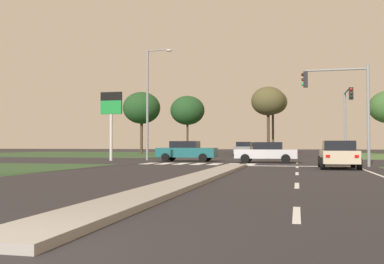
# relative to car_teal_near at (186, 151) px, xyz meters

# --- Properties ---
(ground_plane) EXTENTS (200.00, 200.00, 0.00)m
(ground_plane) POSITION_rel_car_teal_near_xyz_m (4.89, 0.65, -0.80)
(ground_plane) COLOR #282628
(grass_verge_far_left) EXTENTS (35.00, 35.00, 0.01)m
(grass_verge_far_left) POSITION_rel_car_teal_near_xyz_m (-20.61, 25.15, -0.80)
(grass_verge_far_left) COLOR #2D4C28
(grass_verge_far_left) RESTS_ON ground
(median_island_near) EXTENTS (1.20, 22.00, 0.14)m
(median_island_near) POSITION_rel_car_teal_near_xyz_m (4.89, -18.35, -0.73)
(median_island_near) COLOR gray
(median_island_near) RESTS_ON ground
(median_island_far) EXTENTS (1.20, 36.00, 0.14)m
(median_island_far) POSITION_rel_car_teal_near_xyz_m (4.89, 25.65, -0.73)
(median_island_far) COLOR gray
(median_island_far) RESTS_ON ground
(lane_dash_near) EXTENTS (0.14, 2.00, 0.01)m
(lane_dash_near) POSITION_rel_car_teal_near_xyz_m (8.39, -25.50, -0.80)
(lane_dash_near) COLOR silver
(lane_dash_near) RESTS_ON ground
(lane_dash_second) EXTENTS (0.14, 2.00, 0.01)m
(lane_dash_second) POSITION_rel_car_teal_near_xyz_m (8.39, -19.50, -0.80)
(lane_dash_second) COLOR silver
(lane_dash_second) RESTS_ON ground
(lane_dash_third) EXTENTS (0.14, 2.00, 0.01)m
(lane_dash_third) POSITION_rel_car_teal_near_xyz_m (8.39, -13.50, -0.80)
(lane_dash_third) COLOR silver
(lane_dash_third) RESTS_ON ground
(lane_dash_fourth) EXTENTS (0.14, 2.00, 0.01)m
(lane_dash_fourth) POSITION_rel_car_teal_near_xyz_m (8.39, -7.50, -0.80)
(lane_dash_fourth) COLOR silver
(lane_dash_fourth) RESTS_ON ground
(lane_dash_fifth) EXTENTS (0.14, 2.00, 0.01)m
(lane_dash_fifth) POSITION_rel_car_teal_near_xyz_m (8.39, -1.50, -0.80)
(lane_dash_fifth) COLOR silver
(lane_dash_fifth) RESTS_ON ground
(stop_bar_near) EXTENTS (6.40, 0.50, 0.01)m
(stop_bar_near) POSITION_rel_car_teal_near_xyz_m (8.69, -6.35, -0.80)
(stop_bar_near) COLOR silver
(stop_bar_near) RESTS_ON ground
(crosswalk_bar_near) EXTENTS (0.70, 2.80, 0.01)m
(crosswalk_bar_near) POSITION_rel_car_teal_near_xyz_m (-1.51, -4.55, -0.80)
(crosswalk_bar_near) COLOR silver
(crosswalk_bar_near) RESTS_ON ground
(crosswalk_bar_second) EXTENTS (0.70, 2.80, 0.01)m
(crosswalk_bar_second) POSITION_rel_car_teal_near_xyz_m (-0.36, -4.55, -0.80)
(crosswalk_bar_second) COLOR silver
(crosswalk_bar_second) RESTS_ON ground
(crosswalk_bar_third) EXTENTS (0.70, 2.80, 0.01)m
(crosswalk_bar_third) POSITION_rel_car_teal_near_xyz_m (0.79, -4.55, -0.80)
(crosswalk_bar_third) COLOR silver
(crosswalk_bar_third) RESTS_ON ground
(crosswalk_bar_fourth) EXTENTS (0.70, 2.80, 0.01)m
(crosswalk_bar_fourth) POSITION_rel_car_teal_near_xyz_m (1.94, -4.55, -0.80)
(crosswalk_bar_fourth) COLOR silver
(crosswalk_bar_fourth) RESTS_ON ground
(crosswalk_bar_fifth) EXTENTS (0.70, 2.80, 0.01)m
(crosswalk_bar_fifth) POSITION_rel_car_teal_near_xyz_m (3.09, -4.55, -0.80)
(crosswalk_bar_fifth) COLOR silver
(crosswalk_bar_fifth) RESTS_ON ground
(crosswalk_bar_sixth) EXTENTS (0.70, 2.80, 0.01)m
(crosswalk_bar_sixth) POSITION_rel_car_teal_near_xyz_m (4.24, -4.55, -0.80)
(crosswalk_bar_sixth) COLOR silver
(crosswalk_bar_sixth) RESTS_ON ground
(crosswalk_bar_seventh) EXTENTS (0.70, 2.80, 0.01)m
(crosswalk_bar_seventh) POSITION_rel_car_teal_near_xyz_m (5.39, -4.55, -0.80)
(crosswalk_bar_seventh) COLOR silver
(crosswalk_bar_seventh) RESTS_ON ground
(car_teal_near) EXTENTS (4.62, 2.05, 1.57)m
(car_teal_near) POSITION_rel_car_teal_near_xyz_m (0.00, 0.00, 0.00)
(car_teal_near) COLOR #19565B
(car_teal_near) RESTS_ON ground
(car_grey_second) EXTENTS (2.01, 4.23, 1.62)m
(car_grey_second) POSITION_rel_car_teal_near_xyz_m (2.62, 16.07, 0.02)
(car_grey_second) COLOR slate
(car_grey_second) RESTS_ON ground
(car_beige_third) EXTENTS (2.01, 4.22, 1.50)m
(car_beige_third) POSITION_rel_car_teal_near_xyz_m (10.56, -8.59, -0.04)
(car_beige_third) COLOR #BCAD8E
(car_beige_third) RESTS_ON ground
(car_maroon_fourth) EXTENTS (1.96, 4.45, 1.59)m
(car_maroon_fourth) POSITION_rel_car_teal_near_xyz_m (2.51, 21.94, 0.01)
(car_maroon_fourth) COLOR maroon
(car_maroon_fourth) RESTS_ON ground
(car_silver_fifth) EXTENTS (4.41, 2.02, 1.47)m
(car_silver_fifth) POSITION_rel_car_teal_near_xyz_m (6.26, -1.46, -0.05)
(car_silver_fifth) COLOR #B7B7BC
(car_silver_fifth) RESTS_ON ground
(car_white_sixth) EXTENTS (2.08, 4.58, 1.60)m
(car_white_sixth) POSITION_rel_car_teal_near_xyz_m (2.55, 33.08, 0.01)
(car_white_sixth) COLOR silver
(car_white_sixth) RESTS_ON ground
(traffic_signal_far_right) EXTENTS (0.32, 5.02, 6.03)m
(traffic_signal_far_right) POSITION_rel_car_teal_near_xyz_m (12.49, 5.50, 3.35)
(traffic_signal_far_right) COLOR gray
(traffic_signal_far_right) RESTS_ON ground
(traffic_signal_near_right) EXTENTS (3.91, 0.32, 6.02)m
(traffic_signal_near_right) POSITION_rel_car_teal_near_xyz_m (11.16, -5.95, 3.27)
(traffic_signal_near_right) COLOR gray
(traffic_signal_near_right) RESTS_ON ground
(street_lamp_second) EXTENTS (2.36, 0.56, 9.27)m
(street_lamp_second) POSITION_rel_car_teal_near_xyz_m (-3.63, 1.77, 4.38)
(street_lamp_second) COLOR gray
(street_lamp_second) RESTS_ON ground
(fuel_price_totem) EXTENTS (1.80, 0.24, 5.59)m
(fuel_price_totem) POSITION_rel_car_teal_near_xyz_m (-6.36, 0.13, 3.27)
(fuel_price_totem) COLOR silver
(fuel_price_totem) RESTS_ON ground
(treeline_near) EXTENTS (5.44, 5.44, 8.98)m
(treeline_near) POSITION_rel_car_teal_near_xyz_m (-13.61, 27.79, 5.84)
(treeline_near) COLOR #423323
(treeline_near) RESTS_ON ground
(treeline_second) EXTENTS (4.96, 4.96, 8.40)m
(treeline_second) POSITION_rel_car_teal_near_xyz_m (-7.07, 29.15, 5.47)
(treeline_second) COLOR #423323
(treeline_second) RESTS_ON ground
(treeline_third) EXTENTS (4.55, 4.55, 9.11)m
(treeline_third) POSITION_rel_car_teal_near_xyz_m (4.63, 27.00, 6.33)
(treeline_third) COLOR #423323
(treeline_third) RESTS_ON ground
(treeline_fourth) EXTENTS (4.19, 4.19, 9.33)m
(treeline_fourth) POSITION_rel_car_teal_near_xyz_m (4.96, 32.54, 6.70)
(treeline_fourth) COLOR #423323
(treeline_fourth) RESTS_ON ground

